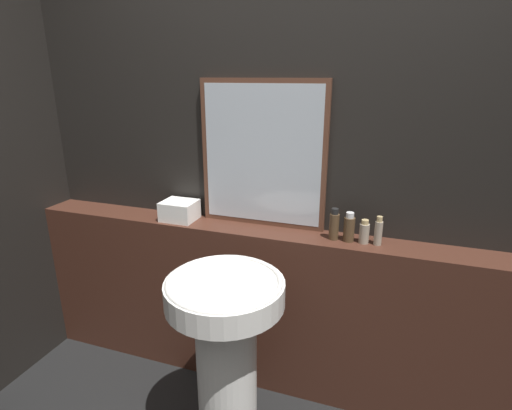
% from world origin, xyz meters
% --- Properties ---
extents(wall_back, '(8.00, 0.06, 2.50)m').
position_xyz_m(wall_back, '(0.00, 1.44, 1.25)').
color(wall_back, black).
rests_on(wall_back, ground_plane).
extents(vanity_counter, '(2.91, 0.21, 0.93)m').
position_xyz_m(vanity_counter, '(0.00, 1.31, 0.47)').
color(vanity_counter, '#422319').
rests_on(vanity_counter, ground_plane).
extents(pedestal_sink, '(0.51, 0.51, 0.90)m').
position_xyz_m(pedestal_sink, '(-0.09, 0.80, 0.56)').
color(pedestal_sink, white).
rests_on(pedestal_sink, ground_plane).
extents(mirror, '(0.67, 0.03, 0.76)m').
position_xyz_m(mirror, '(-0.12, 1.39, 1.31)').
color(mirror, '#563323').
rests_on(mirror, vanity_counter).
extents(towel_stack, '(0.19, 0.16, 0.11)m').
position_xyz_m(towel_stack, '(-0.58, 1.31, 0.99)').
color(towel_stack, white).
rests_on(towel_stack, vanity_counter).
extents(shampoo_bottle, '(0.05, 0.05, 0.16)m').
position_xyz_m(shampoo_bottle, '(0.28, 1.31, 1.01)').
color(shampoo_bottle, '#4C3823').
rests_on(shampoo_bottle, vanity_counter).
extents(conditioner_bottle, '(0.05, 0.05, 0.15)m').
position_xyz_m(conditioner_bottle, '(0.35, 1.31, 1.00)').
color(conditioner_bottle, '#4C3823').
rests_on(conditioner_bottle, vanity_counter).
extents(lotion_bottle, '(0.05, 0.05, 0.12)m').
position_xyz_m(lotion_bottle, '(0.42, 1.31, 0.99)').
color(lotion_bottle, gray).
rests_on(lotion_bottle, vanity_counter).
extents(body_wash_bottle, '(0.04, 0.04, 0.14)m').
position_xyz_m(body_wash_bottle, '(0.49, 1.31, 1.00)').
color(body_wash_bottle, gray).
rests_on(body_wash_bottle, vanity_counter).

